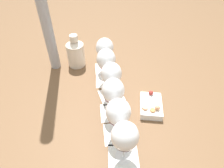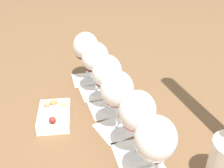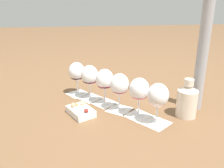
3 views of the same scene
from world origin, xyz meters
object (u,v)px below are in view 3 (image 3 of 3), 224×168
(wine_glass_1, at_px, (139,91))
(wine_glass_5, at_px, (77,73))
(snack_dish, at_px, (81,111))
(wine_glass_2, at_px, (119,86))
(wine_glass_0, at_px, (158,97))
(wine_glass_4, at_px, (90,76))
(umbrella_pole, at_px, (209,1))
(ceramic_vase, at_px, (187,100))
(wine_glass_3, at_px, (105,80))

(wine_glass_1, xyz_separation_m, wine_glass_5, (0.30, -0.33, -0.00))
(snack_dish, bearing_deg, wine_glass_2, -172.26)
(wine_glass_0, distance_m, wine_glass_4, 0.45)
(wine_glass_4, distance_m, umbrella_pole, 0.71)
(wine_glass_4, xyz_separation_m, ceramic_vase, (-0.46, 0.29, -0.05))
(wine_glass_1, relative_size, snack_dish, 1.12)
(wine_glass_0, distance_m, ceramic_vase, 0.18)
(wine_glass_0, xyz_separation_m, snack_dish, (0.35, -0.14, -0.12))
(wine_glass_0, height_order, ceramic_vase, wine_glass_0)
(wine_glass_5, bearing_deg, umbrella_pole, 155.41)
(wine_glass_1, height_order, wine_glass_3, same)
(snack_dish, bearing_deg, wine_glass_0, 158.29)
(wine_glass_2, distance_m, wine_glass_3, 0.11)
(wine_glass_0, relative_size, umbrella_pole, 0.18)
(wine_glass_0, height_order, wine_glass_4, same)
(ceramic_vase, height_order, umbrella_pole, umbrella_pole)
(wine_glass_2, relative_size, snack_dish, 1.12)
(wine_glass_3, bearing_deg, snack_dish, 40.67)
(wine_glass_0, distance_m, wine_glass_3, 0.33)
(wine_glass_2, height_order, wine_glass_5, same)
(wine_glass_1, bearing_deg, wine_glass_5, -48.42)
(wine_glass_5, bearing_deg, wine_glass_4, 132.99)
(wine_glass_3, distance_m, wine_glass_4, 0.12)
(wine_glass_1, distance_m, snack_dish, 0.31)
(ceramic_vase, bearing_deg, wine_glass_0, 17.59)
(wine_glass_3, bearing_deg, wine_glass_1, 130.93)
(ceramic_vase, bearing_deg, snack_dish, -9.44)
(wine_glass_1, xyz_separation_m, ceramic_vase, (-0.23, 0.03, -0.05))
(wine_glass_3, relative_size, wine_glass_4, 1.00)
(wine_glass_3, xyz_separation_m, wine_glass_5, (0.15, -0.16, -0.00))
(wine_glass_1, bearing_deg, wine_glass_2, -44.51)
(wine_glass_5, relative_size, snack_dish, 1.12)
(wine_glass_0, distance_m, snack_dish, 0.39)
(wine_glass_4, height_order, umbrella_pole, umbrella_pole)
(ceramic_vase, height_order, snack_dish, ceramic_vase)
(wine_glass_3, relative_size, snack_dish, 1.12)
(wine_glass_0, distance_m, umbrella_pole, 0.50)
(wine_glass_5, bearing_deg, wine_glass_3, 132.24)
(wine_glass_2, xyz_separation_m, umbrella_pole, (-0.41, 0.03, 0.40))
(wine_glass_3, bearing_deg, umbrella_pole, 165.66)
(wine_glass_0, height_order, umbrella_pole, umbrella_pole)
(wine_glass_3, relative_size, umbrella_pole, 0.18)
(wine_glass_5, relative_size, ceramic_vase, 1.01)
(wine_glass_1, xyz_separation_m, wine_glass_2, (0.08, -0.08, -0.00))
(wine_glass_1, height_order, ceramic_vase, wine_glass_1)
(wine_glass_3, distance_m, ceramic_vase, 0.43)
(wine_glass_5, bearing_deg, wine_glass_0, 130.76)
(wine_glass_2, height_order, umbrella_pole, umbrella_pole)
(ceramic_vase, distance_m, umbrella_pole, 0.47)
(wine_glass_1, distance_m, wine_glass_3, 0.23)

